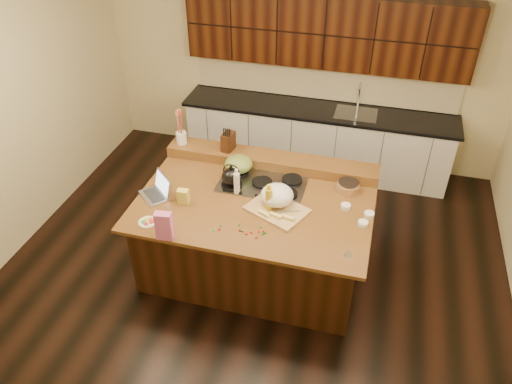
# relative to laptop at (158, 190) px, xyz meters

# --- Properties ---
(room) EXTENTS (5.52, 5.02, 2.72)m
(room) POSITION_rel_laptop_xyz_m (1.00, 0.16, 0.37)
(room) COLOR black
(room) RESTS_ON ground
(island) EXTENTS (2.40, 1.60, 0.92)m
(island) POSITION_rel_laptop_xyz_m (1.00, 0.16, -0.52)
(island) COLOR black
(island) RESTS_ON ground
(back_ledge) EXTENTS (2.40, 0.30, 0.12)m
(back_ledge) POSITION_rel_laptop_xyz_m (1.00, 0.86, 0.00)
(back_ledge) COLOR black
(back_ledge) RESTS_ON island
(cooktop) EXTENTS (0.92, 0.52, 0.05)m
(cooktop) POSITION_rel_laptop_xyz_m (1.00, 0.46, -0.04)
(cooktop) COLOR gray
(cooktop) RESTS_ON island
(back_counter) EXTENTS (3.70, 0.66, 2.40)m
(back_counter) POSITION_rel_laptop_xyz_m (1.30, 2.38, 0.00)
(back_counter) COLOR silver
(back_counter) RESTS_ON ground
(kettle) EXTENTS (0.21, 0.21, 0.18)m
(kettle) POSITION_rel_laptop_xyz_m (0.70, 0.33, 0.08)
(kettle) COLOR black
(kettle) RESTS_ON cooktop
(green_bowl) EXTENTS (0.34, 0.34, 0.17)m
(green_bowl) POSITION_rel_laptop_xyz_m (0.70, 0.59, 0.07)
(green_bowl) COLOR olive
(green_bowl) RESTS_ON cooktop
(laptop) EXTENTS (0.41, 0.40, 0.22)m
(laptop) POSITION_rel_laptop_xyz_m (0.00, 0.00, 0.00)
(laptop) COLOR #B7B7BC
(laptop) RESTS_ON island
(oil_bottle) EXTENTS (0.09, 0.09, 0.27)m
(oil_bottle) POSITION_rel_laptop_xyz_m (1.17, 0.03, 0.08)
(oil_bottle) COLOR gold
(oil_bottle) RESTS_ON island
(vinegar_bottle) EXTENTS (0.07, 0.07, 0.25)m
(vinegar_bottle) POSITION_rel_laptop_xyz_m (0.78, 0.24, 0.07)
(vinegar_bottle) COLOR silver
(vinegar_bottle) RESTS_ON island
(wooden_tray) EXTENTS (0.69, 0.61, 0.23)m
(wooden_tray) POSITION_rel_laptop_xyz_m (1.24, 0.13, 0.04)
(wooden_tray) COLOR tan
(wooden_tray) RESTS_ON island
(ramekin_a) EXTENTS (0.11, 0.11, 0.04)m
(ramekin_a) POSITION_rel_laptop_xyz_m (2.10, 0.06, -0.04)
(ramekin_a) COLOR white
(ramekin_a) RESTS_ON island
(ramekin_b) EXTENTS (0.13, 0.13, 0.04)m
(ramekin_b) POSITION_rel_laptop_xyz_m (2.15, 0.21, -0.04)
(ramekin_b) COLOR white
(ramekin_b) RESTS_ON island
(ramekin_c) EXTENTS (0.11, 0.11, 0.04)m
(ramekin_c) POSITION_rel_laptop_xyz_m (1.91, 0.28, -0.04)
(ramekin_c) COLOR white
(ramekin_c) RESTS_ON island
(strainer_bowl) EXTENTS (0.31, 0.31, 0.09)m
(strainer_bowl) POSITION_rel_laptop_xyz_m (1.89, 0.59, -0.01)
(strainer_bowl) COLOR #996B3F
(strainer_bowl) RESTS_ON island
(kitchen_timer) EXTENTS (0.09, 0.09, 0.07)m
(kitchen_timer) POSITION_rel_laptop_xyz_m (2.01, -0.39, -0.02)
(kitchen_timer) COLOR silver
(kitchen_timer) RESTS_ON island
(pink_bag) EXTENTS (0.16, 0.10, 0.29)m
(pink_bag) POSITION_rel_laptop_xyz_m (0.34, -0.60, 0.08)
(pink_bag) COLOR pink
(pink_bag) RESTS_ON island
(candy_plate) EXTENTS (0.20, 0.20, 0.01)m
(candy_plate) POSITION_rel_laptop_xyz_m (0.08, -0.44, -0.05)
(candy_plate) COLOR white
(candy_plate) RESTS_ON island
(package_box) EXTENTS (0.12, 0.09, 0.16)m
(package_box) POSITION_rel_laptop_xyz_m (0.30, -0.06, 0.02)
(package_box) COLOR #D6CA4B
(package_box) RESTS_ON island
(utensil_crock) EXTENTS (0.13, 0.13, 0.14)m
(utensil_crock) POSITION_rel_laptop_xyz_m (-0.07, 0.86, 0.13)
(utensil_crock) COLOR white
(utensil_crock) RESTS_ON back_ledge
(knife_block) EXTENTS (0.13, 0.19, 0.21)m
(knife_block) POSITION_rel_laptop_xyz_m (0.50, 0.86, 0.17)
(knife_block) COLOR black
(knife_block) RESTS_ON back_ledge
(gumdrop_0) EXTENTS (0.02, 0.02, 0.02)m
(gumdrop_0) POSITION_rel_laptop_xyz_m (1.20, -0.29, -0.05)
(gumdrop_0) COLOR red
(gumdrop_0) RESTS_ON island
(gumdrop_1) EXTENTS (0.02, 0.02, 0.02)m
(gumdrop_1) POSITION_rel_laptop_xyz_m (0.79, -0.31, -0.05)
(gumdrop_1) COLOR #198C26
(gumdrop_1) RESTS_ON island
(gumdrop_2) EXTENTS (0.02, 0.02, 0.02)m
(gumdrop_2) POSITION_rel_laptop_xyz_m (0.79, -0.37, -0.05)
(gumdrop_2) COLOR red
(gumdrop_2) RESTS_ON island
(gumdrop_3) EXTENTS (0.02, 0.02, 0.02)m
(gumdrop_3) POSITION_rel_laptop_xyz_m (1.01, -0.33, -0.05)
(gumdrop_3) COLOR #198C26
(gumdrop_3) RESTS_ON island
(gumdrop_4) EXTENTS (0.02, 0.02, 0.02)m
(gumdrop_4) POSITION_rel_laptop_xyz_m (1.16, -0.30, -0.05)
(gumdrop_4) COLOR red
(gumdrop_4) RESTS_ON island
(gumdrop_5) EXTENTS (0.02, 0.02, 0.02)m
(gumdrop_5) POSITION_rel_laptop_xyz_m (0.74, -0.40, -0.05)
(gumdrop_5) COLOR #198C26
(gumdrop_5) RESTS_ON island
(gumdrop_6) EXTENTS (0.02, 0.02, 0.02)m
(gumdrop_6) POSITION_rel_laptop_xyz_m (1.10, -0.33, -0.05)
(gumdrop_6) COLOR red
(gumdrop_6) RESTS_ON island
(gumdrop_7) EXTENTS (0.02, 0.02, 0.02)m
(gumdrop_7) POSITION_rel_laptop_xyz_m (1.16, -0.23, -0.05)
(gumdrop_7) COLOR #198C26
(gumdrop_7) RESTS_ON island
(gumdrop_8) EXTENTS (0.02, 0.02, 0.02)m
(gumdrop_8) POSITION_rel_laptop_xyz_m (0.98, -0.33, -0.05)
(gumdrop_8) COLOR red
(gumdrop_8) RESTS_ON island
(gumdrop_9) EXTENTS (0.02, 0.02, 0.02)m
(gumdrop_9) POSITION_rel_laptop_xyz_m (0.95, -0.25, -0.05)
(gumdrop_9) COLOR #198C26
(gumdrop_9) RESTS_ON island
(gumdrop_10) EXTENTS (0.02, 0.02, 0.02)m
(gumdrop_10) POSITION_rel_laptop_xyz_m (1.16, -0.39, -0.05)
(gumdrop_10) COLOR red
(gumdrop_10) RESTS_ON island
(gumdrop_11) EXTENTS (0.02, 0.02, 0.02)m
(gumdrop_11) POSITION_rel_laptop_xyz_m (1.21, -0.32, -0.05)
(gumdrop_11) COLOR #198C26
(gumdrop_11) RESTS_ON island
(gumdrop_12) EXTENTS (0.02, 0.02, 0.02)m
(gumdrop_12) POSITION_rel_laptop_xyz_m (1.06, -0.37, -0.05)
(gumdrop_12) COLOR red
(gumdrop_12) RESTS_ON island
(gumdrop_13) EXTENTS (0.02, 0.02, 0.02)m
(gumdrop_13) POSITION_rel_laptop_xyz_m (1.22, -0.30, -0.05)
(gumdrop_13) COLOR #198C26
(gumdrop_13) RESTS_ON island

